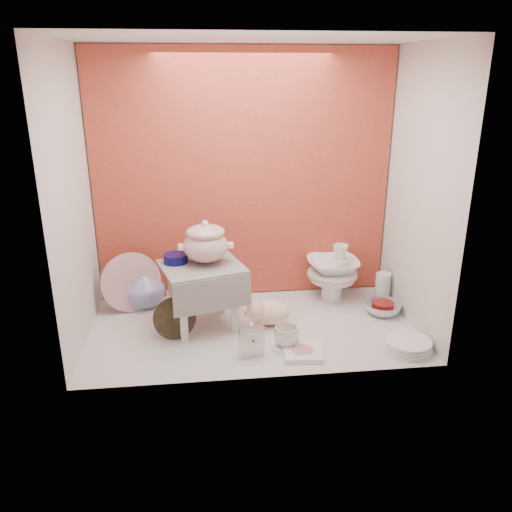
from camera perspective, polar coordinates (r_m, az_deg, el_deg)
The scene contains 17 objects.
ground at distance 2.91m, azimuth -0.35°, elevation -7.94°, with size 1.80×1.80×0.00m, color silver.
niche_shell at distance 2.79m, azimuth -0.81°, elevation 11.02°, with size 1.86×1.03×1.53m.
step_stool at distance 2.87m, azimuth -5.89°, elevation -4.44°, with size 0.42×0.36×0.37m, color silver, non-canonical shape.
soup_tureen at distance 2.79m, azimuth -5.59°, elevation 1.59°, with size 0.28×0.28×0.24m, color white, non-canonical shape.
cobalt_bowl at distance 2.85m, azimuth -8.88°, elevation -0.25°, with size 0.13×0.13×0.05m, color #0A0947.
floral_platter at distance 3.14m, azimuth -13.66°, elevation -2.84°, with size 0.36×0.07×0.36m, color white, non-canonical shape.
blue_white_vase at distance 3.19m, azimuth -12.28°, elevation -3.27°, with size 0.25×0.25×0.26m, color white.
lacquer_tray at distance 2.80m, azimuth -9.00°, elevation -6.81°, with size 0.23×0.07×0.23m, color black, non-canonical shape.
mantel_clock at distance 2.61m, azimuth -0.51°, elevation -9.23°, with size 0.13×0.04×0.18m, color silver.
plush_pig at distance 2.91m, azimuth 1.68°, elevation -6.23°, with size 0.26×0.18×0.16m, color beige.
teacup_saucer at distance 2.73m, azimuth 3.35°, elevation -9.91°, with size 0.16×0.16×0.01m, color white.
gold_rim_teacup at distance 2.70m, azimuth 3.38°, elevation -8.85°, with size 0.13×0.13×0.10m, color white.
lattice_dish at distance 2.67m, azimuth 5.18°, elevation -10.55°, with size 0.19×0.19×0.03m, color white.
dinner_plate_stack at distance 2.80m, azimuth 16.47°, elevation -9.43°, with size 0.25×0.25×0.06m, color white.
crystal_bowl at distance 3.15m, azimuth 13.83°, elevation -5.64°, with size 0.22×0.22×0.07m, color silver.
clear_glass_vase at distance 3.29m, azimuth 13.84°, elevation -3.37°, with size 0.09×0.09×0.18m, color silver.
porcelain_tower at distance 3.23m, azimuth 8.46°, elevation -1.76°, with size 0.32×0.32×0.36m, color white, non-canonical shape.
Camera 1 is at (-0.28, -2.56, 1.36)m, focal length 36.12 mm.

